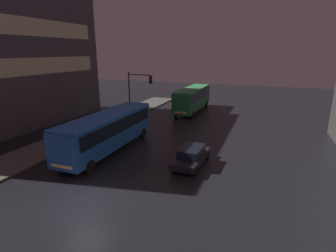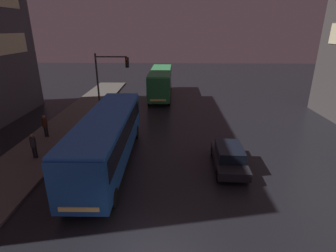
{
  "view_description": "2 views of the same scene",
  "coord_description": "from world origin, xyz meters",
  "px_view_note": "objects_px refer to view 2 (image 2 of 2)",
  "views": [
    {
      "loc": [
        9.1,
        -10.43,
        8.42
      ],
      "look_at": [
        0.88,
        10.82,
        1.91
      ],
      "focal_mm": 28.0,
      "sensor_mm": 36.0,
      "label": 1
    },
    {
      "loc": [
        0.54,
        -7.06,
        8.22
      ],
      "look_at": [
        0.2,
        10.08,
        1.81
      ],
      "focal_mm": 28.0,
      "sensor_mm": 36.0,
      "label": 2
    }
  ],
  "objects_px": {
    "pedestrian_near": "(45,124)",
    "traffic_light_main": "(108,76)",
    "bus_far": "(161,80)",
    "pedestrian_mid": "(33,144)",
    "bus_near": "(108,135)",
    "car_taxi": "(229,157)"
  },
  "relations": [
    {
      "from": "pedestrian_near",
      "to": "traffic_light_main",
      "type": "distance_m",
      "value": 7.09
    },
    {
      "from": "bus_far",
      "to": "pedestrian_mid",
      "type": "xyz_separation_m",
      "value": [
        -7.52,
        -17.22,
        -0.95
      ]
    },
    {
      "from": "bus_far",
      "to": "pedestrian_near",
      "type": "height_order",
      "value": "bus_far"
    },
    {
      "from": "bus_near",
      "to": "traffic_light_main",
      "type": "bearing_deg",
      "value": -78.33
    },
    {
      "from": "pedestrian_mid",
      "to": "traffic_light_main",
      "type": "bearing_deg",
      "value": 150.88
    },
    {
      "from": "bus_near",
      "to": "car_taxi",
      "type": "bearing_deg",
      "value": 177.85
    },
    {
      "from": "bus_near",
      "to": "pedestrian_near",
      "type": "xyz_separation_m",
      "value": [
        -5.96,
        4.06,
        -0.83
      ]
    },
    {
      "from": "car_taxi",
      "to": "bus_far",
      "type": "bearing_deg",
      "value": -71.95
    },
    {
      "from": "bus_near",
      "to": "car_taxi",
      "type": "relative_size",
      "value": 2.54
    },
    {
      "from": "bus_far",
      "to": "bus_near",
      "type": "bearing_deg",
      "value": 82.54
    },
    {
      "from": "traffic_light_main",
      "to": "bus_far",
      "type": "bearing_deg",
      "value": 62.86
    },
    {
      "from": "pedestrian_mid",
      "to": "traffic_light_main",
      "type": "relative_size",
      "value": 0.28
    },
    {
      "from": "bus_near",
      "to": "bus_far",
      "type": "relative_size",
      "value": 1.09
    },
    {
      "from": "car_taxi",
      "to": "pedestrian_near",
      "type": "bearing_deg",
      "value": -15.46
    },
    {
      "from": "pedestrian_mid",
      "to": "pedestrian_near",
      "type": "bearing_deg",
      "value": -175.23
    },
    {
      "from": "car_taxi",
      "to": "pedestrian_near",
      "type": "height_order",
      "value": "pedestrian_near"
    },
    {
      "from": "pedestrian_near",
      "to": "traffic_light_main",
      "type": "relative_size",
      "value": 0.29
    },
    {
      "from": "bus_near",
      "to": "bus_far",
      "type": "height_order",
      "value": "bus_far"
    },
    {
      "from": "pedestrian_near",
      "to": "pedestrian_mid",
      "type": "distance_m",
      "value": 3.69
    },
    {
      "from": "bus_near",
      "to": "pedestrian_mid",
      "type": "height_order",
      "value": "bus_near"
    },
    {
      "from": "car_taxi",
      "to": "traffic_light_main",
      "type": "distance_m",
      "value": 13.75
    },
    {
      "from": "traffic_light_main",
      "to": "pedestrian_near",
      "type": "bearing_deg",
      "value": -128.43
    }
  ]
}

